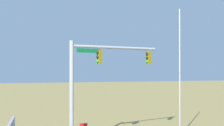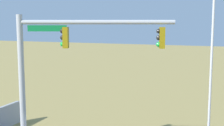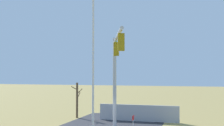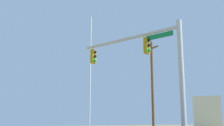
# 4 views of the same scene
# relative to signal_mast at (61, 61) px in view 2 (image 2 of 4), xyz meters

# --- Properties ---
(signal_mast) EXTENTS (6.83, 2.53, 6.98)m
(signal_mast) POSITION_rel_signal_mast_xyz_m (0.00, 0.00, 0.00)
(signal_mast) COLOR #B2B5BA
(signal_mast) RESTS_ON ground_plane
(flagpole) EXTENTS (0.10, 0.10, 9.66)m
(flagpole) POSITION_rel_signal_mast_xyz_m (-6.58, -0.70, -0.05)
(flagpole) COLOR silver
(flagpole) RESTS_ON ground_plane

